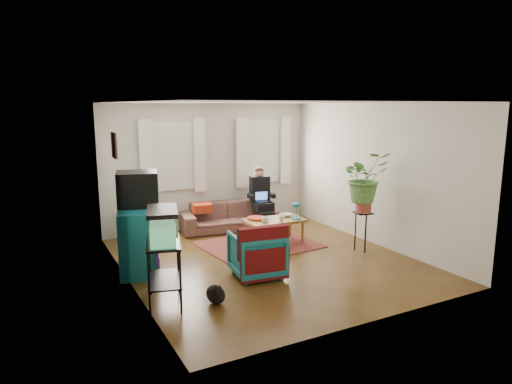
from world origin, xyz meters
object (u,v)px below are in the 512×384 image
sofa (229,212)px  armchair (257,252)px  side_table (139,227)px  coffee_table (274,231)px  aquarium_stand (164,273)px  plant_stand (362,232)px  dresser (138,239)px

sofa → armchair: 2.67m
side_table → armchair: bearing=-65.1°
side_table → coffee_table: bearing=-27.9°
side_table → aquarium_stand: bearing=-97.0°
armchair → plant_stand: bearing=-167.3°
side_table → sofa: bearing=1.5°
dresser → aquarium_stand: size_ratio=1.33×
armchair → dresser: bearing=-28.6°
sofa → side_table: bearing=-169.6°
sofa → aquarium_stand: (-2.23, -2.92, 0.04)m
sofa → side_table: size_ratio=3.17×
side_table → armchair: 2.79m
side_table → armchair: (1.17, -2.53, 0.07)m
plant_stand → armchair: bearing=-174.7°
coffee_table → plant_stand: plant_stand is taller
armchair → plant_stand: 2.23m
sofa → coffee_table: bearing=-64.2°
sofa → dresser: dresser is taller
coffee_table → side_table: bearing=153.5°
aquarium_stand → coffee_table: 3.10m
sofa → plant_stand: sofa is taller
dresser → armchair: dresser is taller
armchair → plant_stand: size_ratio=1.06×
dresser → plant_stand: dresser is taller
dresser → coffee_table: size_ratio=1.01×
side_table → dresser: size_ratio=0.55×
sofa → side_table: (-1.88, -0.05, -0.08)m
dresser → armchair: size_ratio=1.49×
dresser → armchair: (1.51, -1.10, -0.13)m
side_table → armchair: size_ratio=0.83×
sofa → armchair: size_ratio=2.62×
side_table → aquarium_stand: (-0.35, -2.87, 0.11)m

